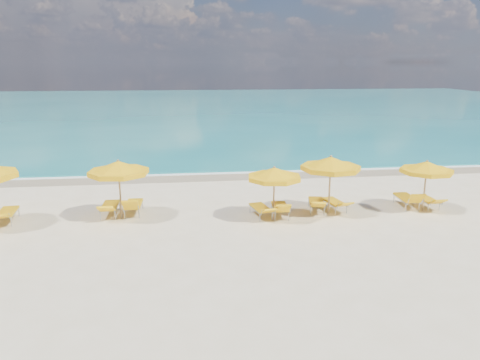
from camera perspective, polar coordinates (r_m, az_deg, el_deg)
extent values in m
plane|color=beige|center=(18.96, 0.56, -4.62)|extent=(120.00, 120.00, 0.00)
cube|color=#157678|center=(66.12, -5.01, 8.81)|extent=(120.00, 80.00, 0.30)
cube|color=tan|center=(26.03, -1.59, 0.59)|extent=(120.00, 2.60, 0.01)
cube|color=white|center=(26.81, -1.76, 0.99)|extent=(120.00, 1.20, 0.03)
cube|color=white|center=(35.51, -12.81, 3.91)|extent=(14.00, 0.36, 0.05)
cube|color=white|center=(43.49, 6.88, 5.99)|extent=(18.00, 0.30, 0.05)
cylinder|color=#A68353|center=(19.13, -14.43, -1.27)|extent=(0.07, 0.07, 2.33)
cone|color=yellow|center=(18.90, -14.61, 1.59)|extent=(2.94, 2.94, 0.47)
cylinder|color=yellow|center=(18.95, -14.57, 0.91)|extent=(2.96, 2.96, 0.19)
sphere|color=#A68353|center=(18.85, -14.66, 2.29)|extent=(0.10, 0.10, 0.10)
cylinder|color=#A68353|center=(18.49, 4.15, -1.75)|extent=(0.07, 0.07, 2.10)
cone|color=yellow|center=(18.27, 4.20, 0.91)|extent=(2.61, 2.61, 0.42)
cylinder|color=yellow|center=(18.32, 4.19, 0.28)|extent=(2.63, 2.63, 0.17)
sphere|color=#A68353|center=(18.22, 4.21, 1.56)|extent=(0.09, 0.09, 0.09)
cylinder|color=#A68353|center=(19.49, 10.87, -0.72)|extent=(0.07, 0.07, 2.37)
cone|color=yellow|center=(19.27, 11.00, 2.13)|extent=(2.84, 2.84, 0.47)
cylinder|color=yellow|center=(19.32, 10.97, 1.46)|extent=(2.86, 2.86, 0.19)
sphere|color=#A68353|center=(19.22, 11.04, 2.84)|extent=(0.11, 0.11, 0.11)
cylinder|color=#A68353|center=(21.02, 21.60, -0.77)|extent=(0.07, 0.07, 2.10)
cone|color=yellow|center=(20.83, 21.82, 1.58)|extent=(2.71, 2.71, 0.42)
cylinder|color=yellow|center=(20.87, 21.77, 1.03)|extent=(2.74, 2.74, 0.17)
sphere|color=#A68353|center=(20.78, 21.87, 2.15)|extent=(0.09, 0.09, 0.09)
cube|color=yellow|center=(20.59, -26.51, -3.48)|extent=(0.74, 1.42, 0.08)
cube|color=yellow|center=(19.65, -27.19, -3.95)|extent=(0.67, 0.68, 0.33)
cube|color=yellow|center=(19.95, -15.54, -2.99)|extent=(0.63, 1.38, 0.08)
cube|color=yellow|center=(18.99, -16.01, -3.40)|extent=(0.62, 0.62, 0.38)
cube|color=yellow|center=(19.90, -12.83, -2.86)|extent=(0.66, 1.41, 0.09)
cube|color=yellow|center=(18.95, -13.21, -2.99)|extent=(0.64, 0.54, 0.52)
cube|color=yellow|center=(19.07, 2.50, -3.37)|extent=(0.80, 1.35, 0.08)
cube|color=yellow|center=(18.24, 3.52, -3.76)|extent=(0.66, 0.67, 0.34)
cube|color=yellow|center=(19.21, 4.89, -3.23)|extent=(0.69, 1.36, 0.08)
cube|color=yellow|center=(18.30, 5.26, -3.45)|extent=(0.63, 0.57, 0.46)
cube|color=yellow|center=(20.04, 9.29, -2.62)|extent=(0.86, 1.43, 0.08)
cube|color=yellow|center=(19.10, 9.51, -2.97)|extent=(0.70, 0.69, 0.38)
cube|color=yellow|center=(20.26, 11.36, -2.59)|extent=(0.79, 1.33, 0.08)
cube|color=yellow|center=(19.50, 12.65, -2.94)|extent=(0.66, 0.66, 0.32)
cube|color=yellow|center=(21.55, 19.59, -2.02)|extent=(0.70, 1.44, 0.09)
cube|color=yellow|center=(20.67, 20.66, -2.12)|extent=(0.65, 0.57, 0.52)
cube|color=yellow|center=(21.83, 21.78, -2.15)|extent=(0.59, 1.25, 0.08)
cube|color=yellow|center=(21.09, 23.00, -2.44)|extent=(0.57, 0.57, 0.33)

